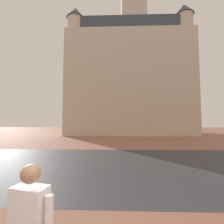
# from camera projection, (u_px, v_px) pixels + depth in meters

# --- Properties ---
(ground_plane) EXTENTS (120.00, 120.00, 0.00)m
(ground_plane) POSITION_uv_depth(u_px,v_px,m) (115.00, 154.00, 11.08)
(ground_plane) COLOR #93604C
(street_asphalt_strip) EXTENTS (120.00, 8.85, 0.00)m
(street_asphalt_strip) POSITION_uv_depth(u_px,v_px,m) (114.00, 164.00, 8.38)
(street_asphalt_strip) COLOR #38383D
(street_asphalt_strip) RESTS_ON ground_plane
(landmark_building) EXTENTS (22.37, 14.68, 37.15)m
(landmark_building) POSITION_uv_depth(u_px,v_px,m) (128.00, 79.00, 32.81)
(landmark_building) COLOR beige
(landmark_building) RESTS_ON ground_plane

